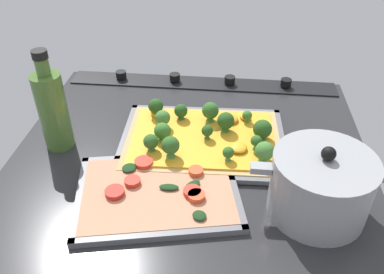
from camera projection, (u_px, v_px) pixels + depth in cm
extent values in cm
cube|color=#28282B|center=(189.00, 165.00, 83.40)|extent=(73.87, 71.84, 3.00)
cube|color=black|center=(202.00, 83.00, 108.34)|extent=(70.92, 7.00, 0.80)
cylinder|color=black|center=(286.00, 82.00, 105.74)|extent=(2.80, 2.80, 1.80)
cylinder|color=black|center=(230.00, 80.00, 106.96)|extent=(2.80, 2.80, 1.80)
cylinder|color=black|center=(175.00, 77.00, 108.18)|extent=(2.80, 2.80, 1.80)
cylinder|color=black|center=(121.00, 74.00, 109.41)|extent=(2.80, 2.80, 1.80)
cube|color=slate|center=(203.00, 143.00, 86.81)|extent=(36.09, 26.78, 0.50)
cube|color=slate|center=(205.00, 111.00, 96.35)|extent=(35.16, 2.54, 1.30)
cube|color=slate|center=(200.00, 179.00, 76.79)|extent=(35.16, 2.54, 1.30)
cube|color=slate|center=(282.00, 144.00, 85.69)|extent=(2.17, 25.49, 1.30)
cube|color=slate|center=(125.00, 138.00, 87.45)|extent=(2.17, 25.49, 1.30)
cube|color=tan|center=(203.00, 140.00, 86.36)|extent=(33.60, 24.29, 1.00)
cube|color=gold|center=(203.00, 137.00, 85.95)|extent=(30.89, 21.89, 0.40)
cone|color=#4D8B3F|center=(228.00, 158.00, 79.18)|extent=(1.27, 1.27, 0.99)
sphere|color=#2D5B23|center=(228.00, 152.00, 78.38)|extent=(2.31, 2.31, 2.31)
cone|color=#427635|center=(207.00, 136.00, 84.94)|extent=(1.34, 1.34, 1.11)
sphere|color=#264C1C|center=(207.00, 131.00, 84.08)|extent=(2.43, 2.43, 2.43)
cone|color=#68AD54|center=(263.00, 159.00, 79.02)|extent=(2.08, 2.08, 0.96)
sphere|color=#427533|center=(264.00, 151.00, 77.90)|extent=(3.78, 3.78, 3.78)
cone|color=#5B9F46|center=(247.00, 120.00, 90.14)|extent=(1.23, 1.23, 0.84)
sphere|color=#386B28|center=(247.00, 116.00, 89.40)|extent=(2.23, 2.23, 2.23)
cone|color=#68AD54|center=(163.00, 125.00, 88.32)|extent=(1.81, 1.81, 1.27)
sphere|color=#427533|center=(163.00, 118.00, 87.22)|extent=(3.29, 3.29, 3.29)
cone|color=#427635|center=(262.00, 137.00, 85.03)|extent=(2.18, 2.18, 0.93)
sphere|color=#264C1C|center=(262.00, 129.00, 83.87)|extent=(3.97, 3.97, 3.97)
cone|color=#427635|center=(181.00, 117.00, 91.23)|extent=(1.67, 1.67, 0.93)
sphere|color=#264C1C|center=(181.00, 111.00, 90.28)|extent=(3.03, 3.03, 3.03)
cone|color=#5B9F46|center=(163.00, 138.00, 84.73)|extent=(1.96, 1.96, 0.85)
sphere|color=#386B28|center=(162.00, 131.00, 83.69)|extent=(3.56, 3.56, 3.56)
cone|color=#4D8B3F|center=(151.00, 149.00, 81.61)|extent=(1.70, 1.70, 1.01)
sphere|color=#2D5B23|center=(151.00, 142.00, 80.63)|extent=(3.09, 3.09, 3.09)
cone|color=#4D8B3F|center=(210.00, 118.00, 90.37)|extent=(2.05, 2.05, 1.30)
sphere|color=#2D5B23|center=(210.00, 111.00, 89.16)|extent=(3.74, 3.74, 3.74)
cone|color=#427635|center=(156.00, 113.00, 91.98)|extent=(1.88, 1.88, 1.34)
sphere|color=#264C1C|center=(156.00, 106.00, 90.84)|extent=(3.41, 3.41, 3.41)
cone|color=#427635|center=(225.00, 128.00, 87.21)|extent=(2.04, 2.04, 1.23)
sphere|color=#264C1C|center=(226.00, 121.00, 86.03)|extent=(3.71, 3.71, 3.71)
cone|color=#4D8B3F|center=(256.00, 147.00, 81.79)|extent=(1.26, 1.26, 1.35)
sphere|color=#2D5B23|center=(256.00, 141.00, 80.89)|extent=(2.28, 2.28, 2.28)
cone|color=#4D8B3F|center=(171.00, 153.00, 80.08)|extent=(1.99, 1.99, 1.35)
sphere|color=#2D5B23|center=(170.00, 145.00, 78.88)|extent=(3.63, 3.63, 3.63)
ellipsoid|color=gold|center=(228.00, 118.00, 90.51)|extent=(5.46, 5.33, 1.48)
ellipsoid|color=gold|center=(245.00, 117.00, 91.15)|extent=(3.72, 3.81, 1.03)
ellipsoid|color=gold|center=(159.00, 113.00, 92.35)|extent=(4.67, 4.20, 1.39)
ellipsoid|color=gold|center=(229.00, 119.00, 90.36)|extent=(4.89, 4.81, 1.41)
ellipsoid|color=gold|center=(150.00, 139.00, 84.33)|extent=(3.63, 3.44, 1.00)
ellipsoid|color=gold|center=(238.00, 148.00, 81.79)|extent=(4.08, 4.01, 1.31)
cube|color=slate|center=(158.00, 194.00, 74.05)|extent=(33.25, 27.26, 0.50)
cube|color=slate|center=(156.00, 157.00, 82.06)|extent=(29.07, 7.17, 1.30)
cube|color=slate|center=(160.00, 236.00, 65.57)|extent=(29.07, 7.17, 1.30)
cube|color=slate|center=(234.00, 187.00, 74.98)|extent=(5.60, 21.51, 1.30)
cube|color=slate|center=(80.00, 198.00, 72.64)|extent=(5.60, 21.51, 1.30)
cube|color=tan|center=(158.00, 191.00, 73.64)|extent=(30.41, 24.42, 0.90)
cylinder|color=#B22319|center=(115.00, 192.00, 72.06)|extent=(3.54, 3.54, 1.00)
cylinder|color=red|center=(192.00, 192.00, 72.15)|extent=(3.23, 3.23, 1.00)
cylinder|color=red|center=(132.00, 181.00, 74.38)|extent=(3.00, 3.00, 1.00)
cylinder|color=#D14723|center=(196.00, 171.00, 76.71)|extent=(2.79, 2.79, 1.00)
cylinder|color=red|center=(144.00, 163.00, 78.80)|extent=(3.62, 3.62, 1.00)
cylinder|color=#D14723|center=(196.00, 196.00, 71.30)|extent=(3.08, 3.08, 1.00)
ellipsoid|color=#193819|center=(169.00, 187.00, 73.30)|extent=(3.64, 1.77, 0.60)
ellipsoid|color=#193819|center=(199.00, 215.00, 67.70)|extent=(3.33, 3.31, 0.60)
ellipsoid|color=#193819|center=(129.00, 168.00, 77.71)|extent=(3.79, 3.83, 0.60)
ellipsoid|color=#193819|center=(192.00, 185.00, 73.68)|extent=(3.70, 3.99, 0.60)
cylinder|color=gray|center=(320.00, 188.00, 68.09)|extent=(16.89, 16.89, 10.64)
cylinder|color=gray|center=(327.00, 162.00, 64.72)|extent=(17.23, 17.23, 0.80)
sphere|color=black|center=(329.00, 154.00, 63.78)|extent=(2.40, 2.40, 2.40)
cube|color=gray|center=(261.00, 168.00, 66.94)|extent=(3.60, 2.00, 1.20)
cylinder|color=#476B2D|center=(53.00, 112.00, 81.85)|extent=(5.96, 5.96, 16.63)
cylinder|color=#476B2D|center=(42.00, 67.00, 75.92)|extent=(2.68, 2.68, 3.50)
cylinder|color=black|center=(39.00, 54.00, 74.42)|extent=(2.98, 2.98, 1.60)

